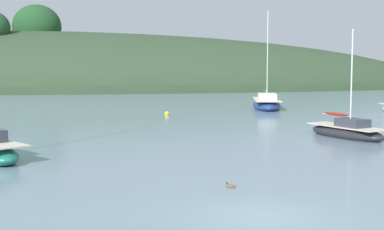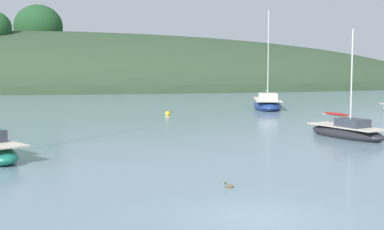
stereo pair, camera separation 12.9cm
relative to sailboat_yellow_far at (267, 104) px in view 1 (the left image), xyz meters
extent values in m
plane|color=slate|center=(-9.39, -38.07, -0.46)|extent=(400.00, 400.00, 0.00)
ellipsoid|color=#2D422B|center=(-34.39, 42.86, -0.46)|extent=(150.00, 36.00, 19.51)
ellipsoid|color=#1E4723|center=(-29.36, 43.92, 10.05)|extent=(8.21, 7.46, 7.46)
ellipsoid|color=navy|center=(0.01, 0.06, -0.11)|extent=(3.97, 8.19, 1.26)
cube|color=beige|center=(0.01, 0.06, 0.45)|extent=(3.65, 7.54, 0.06)
cube|color=silver|center=(-0.10, -0.56, 0.77)|extent=(2.14, 2.77, 0.64)
cylinder|color=silver|center=(-0.06, -0.33, 4.81)|extent=(0.09, 0.09, 8.72)
cylinder|color=silver|center=(0.22, 1.30, 1.21)|extent=(0.63, 3.26, 0.07)
ellipsoid|color=#232328|center=(-0.01, -21.07, -0.20)|extent=(4.13, 6.14, 0.93)
cube|color=beige|center=(-0.01, -21.07, 0.22)|extent=(3.80, 5.65, 0.06)
cube|color=#333842|center=(0.17, -21.50, 0.48)|extent=(1.92, 2.22, 0.53)
cylinder|color=silver|center=(0.10, -21.34, 3.22)|extent=(0.09, 0.09, 6.00)
cylinder|color=silver|center=(-0.38, -20.21, 0.86)|extent=(1.04, 2.27, 0.07)
ellipsoid|color=maroon|center=(-0.38, -20.21, 0.91)|extent=(1.12, 2.24, 0.20)
sphere|color=yellow|center=(-10.28, -5.60, -0.34)|extent=(0.44, 0.44, 0.44)
cylinder|color=black|center=(-10.28, -5.60, -0.07)|extent=(0.04, 0.04, 0.10)
ellipsoid|color=brown|center=(-9.62, -34.02, -0.42)|extent=(0.38, 0.28, 0.16)
sphere|color=#1E4723|center=(-9.75, -33.97, -0.30)|extent=(0.09, 0.09, 0.09)
cone|color=gold|center=(-9.82, -33.95, -0.31)|extent=(0.05, 0.05, 0.04)
cone|color=brown|center=(-9.47, -34.07, -0.38)|extent=(0.09, 0.09, 0.08)
camera|label=1|loc=(-13.25, -54.45, 4.30)|focal=52.40mm
camera|label=2|loc=(-13.12, -54.47, 4.30)|focal=52.40mm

